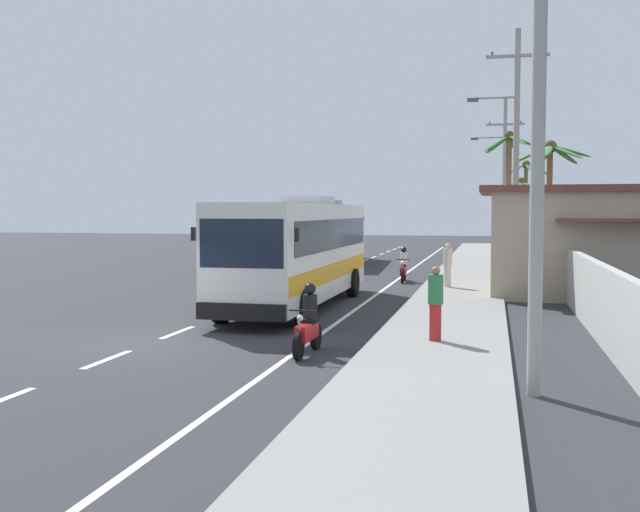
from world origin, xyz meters
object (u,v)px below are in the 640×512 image
coach_bus_far_lane (332,231)px  palm_third (520,199)px  motorcycle_beside_bus (308,325)px  pedestrian_near_kerb (448,264)px  coach_bus_foreground (298,249)px  pedestrian_midwalk (435,302)px  utility_pole_far (503,175)px  utility_pole_nearest (533,110)px  palm_nearest (526,186)px  palm_fourth (550,173)px  palm_second (509,174)px  motorcycle_trailing (404,268)px  utility_pole_mid (515,152)px

coach_bus_far_lane → palm_third: size_ratio=2.13×
motorcycle_beside_bus → pedestrian_near_kerb: size_ratio=1.12×
coach_bus_foreground → pedestrian_near_kerb: 7.75m
motorcycle_beside_bus → pedestrian_midwalk: pedestrian_midwalk is taller
motorcycle_beside_bus → utility_pole_far: (4.53, 32.23, 4.77)m
utility_pole_nearest → palm_third: bearing=88.4°
coach_bus_far_lane → pedestrian_near_kerb: (7.76, -13.90, -0.93)m
palm_nearest → palm_fourth: palm_nearest is taller
utility_pole_far → palm_nearest: utility_pole_far is taller
coach_bus_far_lane → pedestrian_midwalk: bearing=-72.7°
palm_second → palm_third: 6.74m
coach_bus_far_lane → motorcycle_trailing: bearing=-62.2°
utility_pole_far → utility_pole_nearest: bearing=-89.9°
pedestrian_near_kerb → utility_pole_nearest: (2.38, -16.77, 3.82)m
pedestrian_midwalk → utility_pole_nearest: bearing=41.6°
utility_pole_far → palm_third: size_ratio=1.97×
utility_pole_far → palm_nearest: size_ratio=1.54×
motorcycle_beside_bus → palm_second: (4.69, 23.11, 4.43)m
motorcycle_trailing → utility_pole_far: 16.32m
palm_nearest → motorcycle_trailing: bearing=-107.2°
palm_second → utility_pole_mid: bearing=-89.6°
utility_pole_mid → palm_third: bearing=87.1°
utility_pole_nearest → utility_pole_far: 34.96m
pedestrian_midwalk → palm_second: bearing=-167.8°
pedestrian_near_kerb → pedestrian_midwalk: same height
utility_pole_far → palm_fourth: 15.21m
motorcycle_trailing → palm_second: (4.62, 5.84, 4.43)m
palm_second → palm_third: size_ratio=1.40×
coach_bus_foreground → utility_pole_mid: 10.53m
utility_pole_far → palm_nearest: (1.54, 4.40, -0.52)m
motorcycle_trailing → palm_nearest: size_ratio=0.30×
motorcycle_beside_bus → utility_pole_far: utility_pole_far is taller
motorcycle_trailing → palm_second: bearing=51.6°
utility_pole_far → palm_nearest: bearing=70.7°
coach_bus_foreground → motorcycle_beside_bus: (2.30, -7.80, -1.27)m
coach_bus_foreground → palm_third: 23.32m
coach_bus_foreground → palm_third: (7.80, 21.89, 1.95)m
coach_bus_far_lane → palm_fourth: (11.83, -10.81, 2.80)m
palm_nearest → palm_fourth: bearing=-89.4°
pedestrian_near_kerb → palm_third: (3.30, 15.64, 2.81)m
utility_pole_nearest → palm_nearest: bearing=87.8°
pedestrian_midwalk → utility_pole_nearest: utility_pole_nearest is taller
motorcycle_trailing → palm_fourth: palm_fourth is taller
pedestrian_near_kerb → coach_bus_foreground: bearing=120.0°
pedestrian_midwalk → pedestrian_near_kerb: bearing=-160.3°
pedestrian_midwalk → utility_pole_mid: (2.07, 13.19, 4.45)m
pedestrian_midwalk → utility_pole_far: utility_pole_far is taller
coach_bus_foreground → utility_pole_mid: size_ratio=1.10×
motorcycle_beside_bus → motorcycle_trailing: motorcycle_beside_bus is taller
motorcycle_trailing → utility_pole_mid: size_ratio=0.19×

